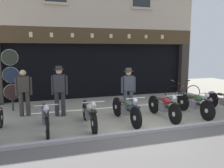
# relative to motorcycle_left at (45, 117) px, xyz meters

# --- Properties ---
(ground) EXTENTS (21.61, 22.00, 0.18)m
(ground) POSITION_rel_motorcycle_left_xyz_m (2.76, -2.08, -0.47)
(ground) COLOR #9C9787
(shop_facade) EXTENTS (9.91, 4.42, 6.83)m
(shop_facade) POSITION_rel_motorcycle_left_xyz_m (2.76, 5.88, 1.38)
(shop_facade) COLOR black
(shop_facade) RESTS_ON ground
(motorcycle_left) EXTENTS (0.62, 2.02, 0.92)m
(motorcycle_left) POSITION_rel_motorcycle_left_xyz_m (0.00, 0.00, 0.00)
(motorcycle_left) COLOR black
(motorcycle_left) RESTS_ON ground
(motorcycle_center_left) EXTENTS (0.62, 2.09, 0.93)m
(motorcycle_center_left) POSITION_rel_motorcycle_left_xyz_m (1.27, -0.01, 0.00)
(motorcycle_center_left) COLOR black
(motorcycle_center_left) RESTS_ON ground
(motorcycle_center) EXTENTS (0.62, 2.09, 0.92)m
(motorcycle_center) POSITION_rel_motorcycle_left_xyz_m (2.50, 0.10, 0.00)
(motorcycle_center) COLOR black
(motorcycle_center) RESTS_ON ground
(motorcycle_center_right) EXTENTS (0.62, 2.00, 0.93)m
(motorcycle_center_right) POSITION_rel_motorcycle_left_xyz_m (3.86, 0.07, 0.00)
(motorcycle_center_right) COLOR black
(motorcycle_center_right) RESTS_ON ground
(motorcycle_right) EXTENTS (0.62, 2.01, 0.93)m
(motorcycle_right) POSITION_rel_motorcycle_left_xyz_m (5.10, 0.08, 0.01)
(motorcycle_right) COLOR black
(motorcycle_right) RESTS_ON ground
(salesman_left) EXTENTS (0.56, 0.25, 1.63)m
(salesman_left) POSITION_rel_motorcycle_left_xyz_m (-0.64, 1.84, 0.48)
(salesman_left) COLOR #38332D
(salesman_left) RESTS_ON ground
(shopkeeper_center) EXTENTS (0.55, 0.37, 1.77)m
(shopkeeper_center) POSITION_rel_motorcycle_left_xyz_m (0.54, 1.46, 0.56)
(shopkeeper_center) COLOR #2D2D33
(shopkeeper_center) RESTS_ON ground
(salesman_right) EXTENTS (0.56, 0.36, 1.65)m
(salesman_right) POSITION_rel_motorcycle_left_xyz_m (3.05, 1.29, 0.49)
(salesman_right) COLOR #3D424C
(salesman_right) RESTS_ON ground
(tyre_sign_pole) EXTENTS (0.60, 0.06, 2.33)m
(tyre_sign_pole) POSITION_rel_motorcycle_left_xyz_m (-1.12, 2.70, 0.93)
(tyre_sign_pole) COLOR #232328
(tyre_sign_pole) RESTS_ON ground
(advert_board_near) EXTENTS (0.73, 0.03, 0.99)m
(advert_board_near) POSITION_rel_motorcycle_left_xyz_m (4.12, 4.30, 1.14)
(advert_board_near) COLOR beige
(leaning_bicycle) EXTENTS (1.64, 0.59, 0.93)m
(leaning_bicycle) POSITION_rel_motorcycle_left_xyz_m (6.31, 2.55, -0.06)
(leaning_bicycle) COLOR black
(leaning_bicycle) RESTS_ON ground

